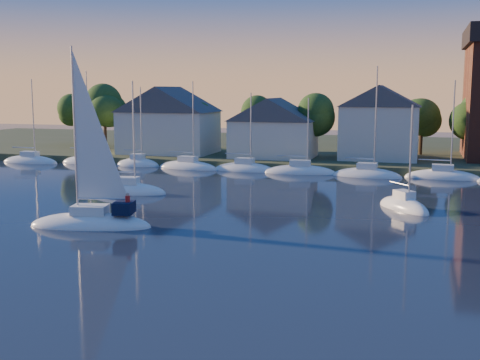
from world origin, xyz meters
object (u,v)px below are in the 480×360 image
at_px(hero_sailboat, 92,219).
at_px(drifting_sailboat_right, 404,208).
at_px(clubhouse_east, 380,122).
at_px(clubhouse_west, 169,119).
at_px(drifting_sailboat_left, 128,192).
at_px(clubhouse_centre, 274,127).

height_order(hero_sailboat, drifting_sailboat_right, hero_sailboat).
distance_m(clubhouse_east, drifting_sailboat_right, 30.27).
distance_m(clubhouse_west, drifting_sailboat_left, 29.68).
height_order(clubhouse_east, hero_sailboat, hero_sailboat).
distance_m(clubhouse_east, hero_sailboat, 46.96).
distance_m(clubhouse_east, drifting_sailboat_left, 37.10).
relative_size(drifting_sailboat_left, drifting_sailboat_right, 1.21).
bearing_deg(clubhouse_west, clubhouse_centre, -3.58).
bearing_deg(drifting_sailboat_right, hero_sailboat, -98.37).
relative_size(clubhouse_west, clubhouse_east, 1.30).
height_order(hero_sailboat, drifting_sailboat_left, hero_sailboat).
bearing_deg(hero_sailboat, clubhouse_east, -124.90).
bearing_deg(drifting_sailboat_left, hero_sailboat, -81.97).
bearing_deg(clubhouse_east, clubhouse_centre, -171.87).
bearing_deg(clubhouse_west, drifting_sailboat_right, -39.69).
distance_m(hero_sailboat, drifting_sailboat_left, 14.63).
bearing_deg(clubhouse_west, drifting_sailboat_left, -74.64).
height_order(clubhouse_west, hero_sailboat, hero_sailboat).
bearing_deg(clubhouse_west, clubhouse_east, 1.91).
distance_m(clubhouse_west, clubhouse_centre, 16.05).
bearing_deg(clubhouse_east, clubhouse_west, -178.09).
bearing_deg(hero_sailboat, clubhouse_centre, -107.77).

